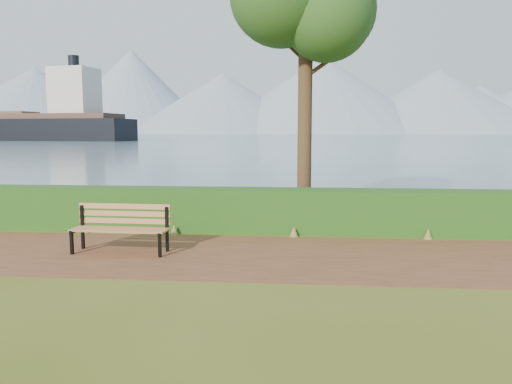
{
  "coord_description": "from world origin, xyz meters",
  "views": [
    {
      "loc": [
        1.7,
        -8.82,
        2.34
      ],
      "look_at": [
        0.83,
        1.2,
        1.1
      ],
      "focal_mm": 35.0,
      "sensor_mm": 36.0,
      "label": 1
    }
  ],
  "objects": [
    {
      "name": "ground",
      "position": [
        0.0,
        0.0,
        0.0
      ],
      "size": [
        140.0,
        140.0,
        0.0
      ],
      "primitive_type": "plane",
      "color": "#475217",
      "rests_on": "ground"
    },
    {
      "name": "path",
      "position": [
        0.0,
        0.3,
        0.01
      ],
      "size": [
        40.0,
        3.4,
        0.01
      ],
      "primitive_type": "cube",
      "color": "#4F2E1B",
      "rests_on": "ground"
    },
    {
      "name": "hedge",
      "position": [
        0.0,
        2.6,
        0.5
      ],
      "size": [
        32.0,
        0.85,
        1.0
      ],
      "primitive_type": "cube",
      "color": "#1E4B15",
      "rests_on": "ground"
    },
    {
      "name": "water",
      "position": [
        0.0,
        260.0,
        0.01
      ],
      "size": [
        700.0,
        510.0,
        0.0
      ],
      "primitive_type": "cube",
      "color": "slate",
      "rests_on": "ground"
    },
    {
      "name": "mountains",
      "position": [
        -9.17,
        406.05,
        27.7
      ],
      "size": [
        585.0,
        190.0,
        70.0
      ],
      "color": "gray",
      "rests_on": "ground"
    },
    {
      "name": "bench",
      "position": [
        -1.7,
        0.38,
        0.53
      ],
      "size": [
        1.87,
        0.62,
        0.93
      ],
      "rotation": [
        0.0,
        0.0,
        -0.04
      ],
      "color": "black",
      "rests_on": "ground"
    },
    {
      "name": "cargo_ship",
      "position": [
        -69.26,
        105.83,
        3.17
      ],
      "size": [
        70.84,
        20.82,
        21.24
      ],
      "rotation": [
        0.0,
        0.0,
        -0.14
      ],
      "color": "black",
      "rests_on": "ground"
    }
  ]
}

